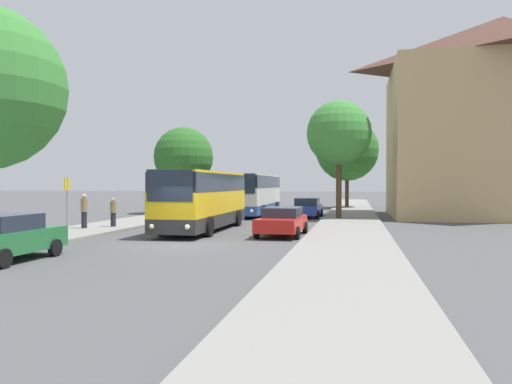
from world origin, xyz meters
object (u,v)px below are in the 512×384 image
object	(u,v)px
bus_middle	(255,194)
tree_left_near	(184,157)
parked_car_right_near	(282,221)
parked_car_left_curb	(7,237)
parked_car_right_far	(307,207)
pedestrian_waiting_far	(113,212)
bus_front	(204,199)
pedestrian_waiting_near	(84,211)
tree_right_near	(339,133)
bus_stop_sign	(67,199)
tree_right_mid	(347,150)

from	to	relation	value
bus_middle	tree_left_near	size ratio (longest dim) A/B	1.60
parked_car_right_near	parked_car_left_curb	bearing A→B (deg)	53.46
parked_car_right_far	pedestrian_waiting_far	bearing A→B (deg)	51.73
bus_front	parked_car_right_far	xyz separation A→B (m)	(4.63, 11.83, -0.97)
bus_middle	pedestrian_waiting_near	bearing A→B (deg)	-113.45
pedestrian_waiting_near	pedestrian_waiting_far	world-z (taller)	pedestrian_waiting_near
pedestrian_waiting_far	tree_right_near	bearing A→B (deg)	40.34
bus_stop_sign	parked_car_right_far	bearing A→B (deg)	57.41
bus_stop_sign	pedestrian_waiting_far	distance (m)	4.26
parked_car_left_curb	parked_car_right_far	xyz separation A→B (m)	(7.78, 23.73, -0.03)
parked_car_right_far	pedestrian_waiting_near	distance (m)	17.29
bus_front	tree_left_near	size ratio (longest dim) A/B	1.47
parked_car_right_near	bus_stop_sign	world-z (taller)	bus_stop_sign
bus_middle	parked_car_right_far	bearing A→B (deg)	-24.98
parked_car_right_near	pedestrian_waiting_near	size ratio (longest dim) A/B	2.50
tree_right_near	pedestrian_waiting_far	bearing A→B (deg)	-142.10
pedestrian_waiting_near	tree_right_mid	world-z (taller)	tree_right_mid
parked_car_left_curb	tree_left_near	distance (m)	27.15
pedestrian_waiting_far	bus_stop_sign	bearing A→B (deg)	-91.81
parked_car_right_near	tree_right_mid	world-z (taller)	tree_right_mid
pedestrian_waiting_near	tree_right_near	bearing A→B (deg)	-90.71
tree_right_mid	pedestrian_waiting_far	bearing A→B (deg)	-114.95
bus_front	parked_car_right_near	world-z (taller)	bus_front
pedestrian_waiting_near	tree_right_mid	xyz separation A→B (m)	(13.81, 28.77, 5.10)
tree_left_near	bus_middle	bearing A→B (deg)	-7.37
parked_car_right_far	pedestrian_waiting_near	bearing A→B (deg)	51.90
bus_front	tree_right_mid	xyz separation A→B (m)	(7.39, 27.30, 4.47)
tree_right_near	tree_left_near	bearing A→B (deg)	159.13
bus_front	pedestrian_waiting_near	distance (m)	6.62
parked_car_right_far	bus_middle	bearing A→B (deg)	-22.87
pedestrian_waiting_near	bus_front	bearing A→B (deg)	-117.04
pedestrian_waiting_far	tree_right_mid	world-z (taller)	tree_right_mid
parked_car_left_curb	pedestrian_waiting_far	size ratio (longest dim) A/B	2.62
bus_middle	pedestrian_waiting_far	distance (m)	15.08
tree_right_near	tree_right_mid	world-z (taller)	tree_right_mid
pedestrian_waiting_near	tree_left_near	bearing A→B (deg)	-40.00
pedestrian_waiting_near	parked_car_right_near	bearing A→B (deg)	-132.41
bus_front	tree_right_near	distance (m)	12.74
tree_right_near	tree_right_mid	bearing A→B (deg)	89.09
parked_car_right_far	tree_right_near	size ratio (longest dim) A/B	0.52
bus_front	bus_middle	distance (m)	13.89
bus_front	bus_stop_sign	distance (m)	7.12
bus_middle	tree_left_near	distance (m)	7.26
pedestrian_waiting_near	tree_right_near	size ratio (longest dim) A/B	0.23
tree_right_mid	parked_car_left_curb	bearing A→B (deg)	-105.05
pedestrian_waiting_far	tree_left_near	bearing A→B (deg)	96.42
bus_front	bus_middle	bearing A→B (deg)	89.00
bus_middle	parked_car_left_curb	world-z (taller)	bus_middle
parked_car_right_near	tree_left_near	world-z (taller)	tree_left_near
pedestrian_waiting_near	parked_car_left_curb	bearing A→B (deg)	157.45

